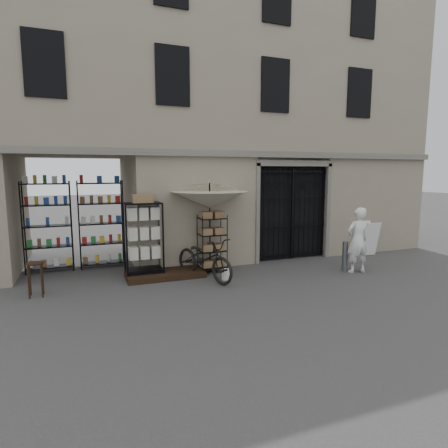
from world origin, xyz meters
name	(u,v)px	position (x,y,z in m)	size (l,w,h in m)	color
ground	(274,284)	(0.00, 0.00, 0.00)	(80.00, 80.00, 0.00)	black
main_building	(218,118)	(0.00, 4.00, 4.50)	(14.00, 4.00, 9.00)	gray
shop_recess	(77,219)	(-4.50, 2.80, 1.50)	(3.00, 1.70, 3.00)	black
shop_shelving	(75,225)	(-4.55, 3.30, 1.25)	(2.70, 0.50, 2.50)	black
iron_gate	(289,212)	(1.75, 2.28, 1.50)	(2.50, 0.21, 3.00)	black
step_platform	(165,274)	(-2.40, 1.55, 0.07)	(2.00, 0.90, 0.15)	black
display_cabinet	(144,241)	(-2.91, 1.69, 0.97)	(1.00, 0.72, 1.97)	black
wire_rack	(212,244)	(-1.07, 1.60, 0.78)	(0.81, 0.68, 1.59)	black
market_umbrella	(210,195)	(-1.12, 1.64, 2.12)	(2.06, 2.09, 2.94)	black
white_bucket	(227,274)	(-0.96, 0.78, 0.13)	(0.27, 0.27, 0.26)	silver
bicycle	(204,279)	(-1.49, 1.00, 0.00)	(0.73, 1.10, 2.09)	black
wooden_stool	(36,279)	(-5.39, 1.06, 0.40)	(0.47, 0.47, 0.77)	black
steel_bollard	(345,256)	(2.41, 0.37, 0.41)	(0.15, 0.15, 0.83)	slate
shopkeeper	(356,272)	(2.63, 0.14, 0.00)	(0.65, 1.79, 0.43)	silver
easel_sign	(368,238)	(4.43, 1.73, 0.57)	(0.57, 0.65, 1.10)	silver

